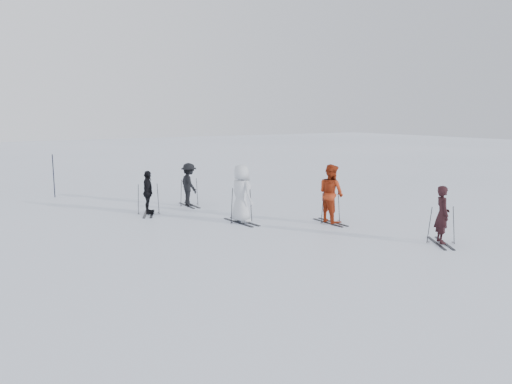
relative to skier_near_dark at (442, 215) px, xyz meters
The scene contains 12 objects.
ground 5.46m from the skier_near_dark, 121.31° to the left, with size 120.00×120.00×0.00m, color silver.
skier_near_dark is the anchor object (origin of this frame).
skier_red 3.94m from the skier_near_dark, 102.93° to the left, with size 0.97×0.76×2.00m, color #982C11.
skier_grey 6.51m from the skier_near_dark, 122.10° to the left, with size 0.97×0.63×1.99m, color silver.
skier_uphill_left 10.31m from the skier_near_dark, 123.45° to the left, with size 0.94×0.39×1.61m, color black.
skier_uphill_far 10.08m from the skier_near_dark, 111.26° to the left, with size 1.11×0.64×1.72m, color black.
skis_near_dark 0.27m from the skier_near_dark, ahead, with size 0.82×1.55×1.13m, color black, non-canonical shape.
skis_red 3.95m from the skier_near_dark, 102.93° to the left, with size 0.85×1.61×1.17m, color black, non-canonical shape.
skis_grey 6.51m from the skier_near_dark, 122.10° to the left, with size 0.94×1.77×1.29m, color black, non-canonical shape.
skis_uphill_left 10.31m from the skier_near_dark, 123.45° to the left, with size 0.86×1.62×1.18m, color black, non-canonical shape.
skis_uphill_far 10.08m from the skier_near_dark, 111.26° to the left, with size 0.83×1.57×1.14m, color black, non-canonical shape.
piste_marker 16.54m from the skier_near_dark, 118.62° to the left, with size 0.04×0.04×1.93m, color black.
Camera 1 is at (-9.20, -13.67, 3.74)m, focal length 35.00 mm.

